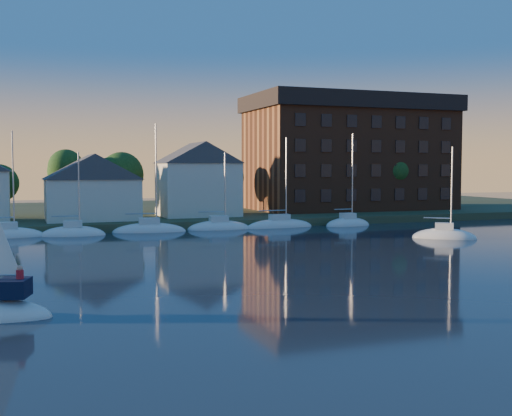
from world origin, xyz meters
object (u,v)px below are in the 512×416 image
clubhouse_east (198,178)px  drifting_sailboat_right (444,238)px  clubhouse_centre (92,186)px  condo_block (349,152)px

clubhouse_east → drifting_sailboat_right: clubhouse_east is taller
clubhouse_centre → drifting_sailboat_right: size_ratio=1.08×
clubhouse_centre → drifting_sailboat_right: 41.98m
clubhouse_centre → clubhouse_east: clubhouse_east is taller
clubhouse_centre → condo_block: size_ratio=0.37×
clubhouse_east → condo_block: 26.94m
condo_block → drifting_sailboat_right: condo_block is taller
clubhouse_centre → condo_block: 41.05m
clubhouse_east → condo_block: bearing=12.9°
condo_block → drifting_sailboat_right: size_ratio=2.89×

